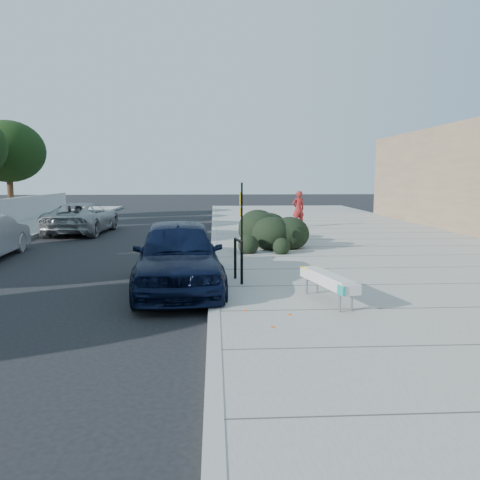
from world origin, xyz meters
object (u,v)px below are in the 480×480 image
object	(u,v)px
bench	(328,280)
sedan_navy	(178,254)
suv_silver	(82,218)
pedestrian	(298,209)
sign_post	(241,215)
bike_rack	(238,256)

from	to	relation	value
bench	sedan_navy	distance (m)	3.69
suv_silver	pedestrian	size ratio (longest dim) A/B	2.90
bench	suv_silver	xyz separation A→B (m)	(-8.57, 13.39, 0.13)
sign_post	pedestrian	xyz separation A→B (m)	(3.39, 8.72, -0.44)
bench	sedan_navy	world-z (taller)	sedan_navy
sign_post	sedan_navy	world-z (taller)	sign_post
sedan_navy	pedestrian	bearing A→B (deg)	63.03
bike_rack	suv_silver	world-z (taller)	suv_silver
bench	sign_post	size ratio (longest dim) A/B	0.83
bench	sign_post	distance (m)	5.74
bench	pedestrian	xyz separation A→B (m)	(1.95, 14.20, 0.46)
sign_post	pedestrian	bearing A→B (deg)	78.60
bench	pedestrian	distance (m)	14.34
sign_post	suv_silver	distance (m)	10.67
sedan_navy	suv_silver	bearing A→B (deg)	110.71
bike_rack	sign_post	size ratio (longest dim) A/B	0.44
bike_rack	pedestrian	xyz separation A→B (m)	(3.67, 12.20, 0.28)
bench	bike_rack	world-z (taller)	bike_rack
bench	bike_rack	xyz separation A→B (m)	(-1.72, 2.00, 0.17)
sedan_navy	pedestrian	xyz separation A→B (m)	(5.11, 12.33, 0.21)
bike_rack	pedestrian	world-z (taller)	pedestrian
bike_rack	pedestrian	bearing A→B (deg)	62.06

